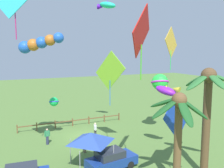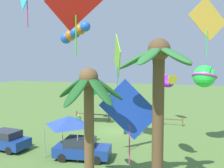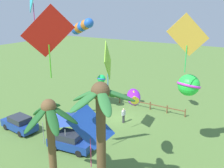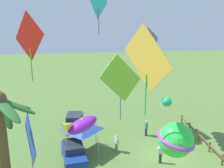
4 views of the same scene
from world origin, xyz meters
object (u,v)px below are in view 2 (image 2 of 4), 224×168
object	(u,v)px
kite_fish_0	(165,80)
spectator_2	(78,122)
parked_car_0	(82,149)
spectator_0	(125,126)
palm_tree_1	(89,104)
kite_ball_2	(204,76)
kite_diamond_4	(117,57)
kite_diamond_6	(208,20)
kite_ball_3	(94,91)
kite_diamond_9	(130,111)
spectator_1	(90,133)
festival_tent	(69,121)
kite_diamond_8	(76,1)
palm_tree_0	(159,86)
parked_car_1	(5,140)
kite_tube_1	(74,33)

from	to	relation	value
kite_fish_0	spectator_2	bearing A→B (deg)	-34.94
parked_car_0	spectator_2	distance (m)	7.95
spectator_0	palm_tree_1	bearing A→B (deg)	95.90
kite_fish_0	kite_ball_2	distance (m)	5.36
kite_diamond_4	kite_diamond_6	world-z (taller)	kite_diamond_6
parked_car_0	kite_ball_3	distance (m)	9.54
kite_ball_3	kite_diamond_6	world-z (taller)	kite_diamond_6
kite_diamond_9	kite_diamond_6	bearing A→B (deg)	-124.06
spectator_1	festival_tent	world-z (taller)	festival_tent
palm_tree_1	spectator_1	size ratio (longest dim) A/B	4.10
kite_diamond_8	kite_diamond_9	bearing A→B (deg)	-178.13
kite_diamond_9	kite_diamond_4	bearing A→B (deg)	-67.71
spectator_1	kite_diamond_9	distance (m)	8.64
palm_tree_0	kite_diamond_4	world-z (taller)	kite_diamond_4
parked_car_1	kite_ball_3	world-z (taller)	kite_ball_3
kite_ball_3	kite_diamond_4	size ratio (longest dim) A/B	0.24
kite_fish_0	kite_diamond_6	distance (m)	5.78
parked_car_0	kite_diamond_8	size ratio (longest dim) A/B	0.85
kite_diamond_6	kite_fish_0	bearing A→B (deg)	49.24
palm_tree_0	festival_tent	bearing A→B (deg)	-32.32
kite_tube_1	kite_ball_3	bearing A→B (deg)	-132.78
kite_ball_2	kite_diamond_9	xyz separation A→B (m)	(4.16, 7.85, -1.58)
parked_car_0	spectator_2	world-z (taller)	spectator_2
palm_tree_0	kite_ball_2	xyz separation A→B (m)	(-2.47, -9.05, 0.07)
parked_car_1	kite_fish_0	xyz separation A→B (m)	(-12.18, -0.61, 4.91)
spectator_1	kite_diamond_8	world-z (taller)	kite_diamond_8
palm_tree_1	spectator_2	distance (m)	13.71
palm_tree_0	kite_diamond_9	size ratio (longest dim) A/B	1.68
parked_car_0	kite_fish_0	size ratio (longest dim) A/B	1.74
spectator_1	parked_car_0	bearing A→B (deg)	103.86
parked_car_0	parked_car_1	world-z (taller)	same
spectator_1	parked_car_1	bearing A→B (deg)	33.19
palm_tree_0	kite_tube_1	bearing A→B (deg)	-48.06
spectator_1	kite_ball_3	size ratio (longest dim) A/B	1.36
palm_tree_0	spectator_0	bearing A→B (deg)	-67.57
kite_ball_2	kite_diamond_4	bearing A→B (deg)	14.29
parked_car_0	parked_car_1	bearing A→B (deg)	-0.17
festival_tent	kite_tube_1	bearing A→B (deg)	-67.32
palm_tree_1	spectator_1	xyz separation A→B (m)	(3.42, -8.27, -3.92)
palm_tree_1	kite_ball_2	size ratio (longest dim) A/B	2.65
palm_tree_1	parked_car_0	distance (m)	6.54
palm_tree_1	kite_tube_1	xyz separation A→B (m)	(6.51, -11.65, 5.01)
spectator_1	kite_diamond_4	world-z (taller)	kite_diamond_4
palm_tree_0	spectator_2	bearing A→B (deg)	-49.15
kite_tube_1	kite_diamond_8	bearing A→B (deg)	116.88
spectator_1	palm_tree_0	bearing A→B (deg)	131.72
parked_car_0	kite_diamond_8	distance (m)	9.85
kite_diamond_9	spectator_1	bearing A→B (deg)	-51.57
kite_tube_1	kite_diamond_9	bearing A→B (deg)	129.88
kite_diamond_4	parked_car_0	bearing A→B (deg)	67.23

